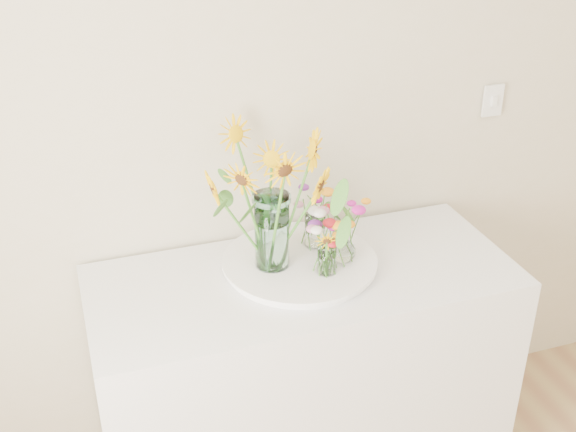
% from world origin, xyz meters
% --- Properties ---
extents(counter, '(1.40, 0.60, 0.90)m').
position_xyz_m(counter, '(-0.23, 1.93, 0.45)').
color(counter, white).
rests_on(counter, ground_plane).
extents(tray, '(0.49, 0.49, 0.02)m').
position_xyz_m(tray, '(-0.22, 1.98, 0.91)').
color(tray, white).
rests_on(tray, counter).
extents(mason_jar, '(0.11, 0.11, 0.26)m').
position_xyz_m(mason_jar, '(-0.32, 1.98, 1.05)').
color(mason_jar, '#B1E8E3').
rests_on(mason_jar, tray).
extents(sunflower_bouquet, '(0.61, 0.61, 0.49)m').
position_xyz_m(sunflower_bouquet, '(-0.32, 1.98, 1.17)').
color(sunflower_bouquet, '#FFBE05').
rests_on(sunflower_bouquet, tray).
extents(small_vase_a, '(0.07, 0.07, 0.10)m').
position_xyz_m(small_vase_a, '(-0.17, 1.88, 0.98)').
color(small_vase_a, white).
rests_on(small_vase_a, tray).
extents(wildflower_posy_a, '(0.19, 0.19, 0.19)m').
position_xyz_m(wildflower_posy_a, '(-0.17, 1.88, 1.02)').
color(wildflower_posy_a, orange).
rests_on(wildflower_posy_a, tray).
extents(small_vase_b, '(0.09, 0.09, 0.12)m').
position_xyz_m(small_vase_b, '(-0.09, 1.93, 0.99)').
color(small_vase_b, white).
rests_on(small_vase_b, tray).
extents(wildflower_posy_b, '(0.23, 0.23, 0.21)m').
position_xyz_m(wildflower_posy_b, '(-0.09, 1.93, 1.03)').
color(wildflower_posy_b, orange).
rests_on(wildflower_posy_b, tray).
extents(small_vase_c, '(0.07, 0.07, 0.12)m').
position_xyz_m(small_vase_c, '(-0.14, 2.05, 0.99)').
color(small_vase_c, white).
rests_on(small_vase_c, tray).
extents(wildflower_posy_c, '(0.19, 0.19, 0.21)m').
position_xyz_m(wildflower_posy_c, '(-0.14, 2.05, 1.03)').
color(wildflower_posy_c, orange).
rests_on(wildflower_posy_c, tray).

